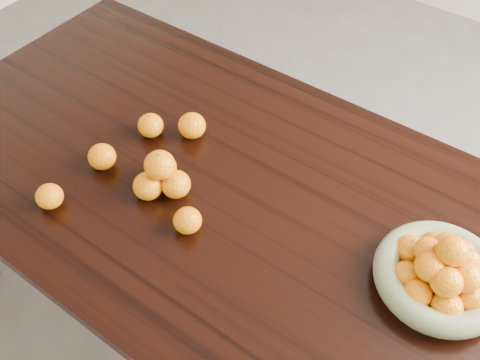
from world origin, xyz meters
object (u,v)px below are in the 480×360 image
Objects in this scene: fruit_bowl at (441,274)px; loose_orange_0 at (151,125)px; orange_pyramid at (161,175)px; dining_table at (240,214)px.

loose_orange_0 is at bearing -179.31° from fruit_bowl.
orange_pyramid is (-0.70, -0.15, 0.00)m from fruit_bowl.
orange_pyramid reaches higher than dining_table.
loose_orange_0 is (-0.34, 0.03, 0.12)m from dining_table.
fruit_bowl reaches higher than orange_pyramid.
fruit_bowl is 2.01× the size of orange_pyramid.
orange_pyramid is 0.22m from loose_orange_0.
orange_pyramid is at bearing -148.69° from dining_table.
loose_orange_0 is at bearing 140.25° from orange_pyramid.
loose_orange_0 is at bearing 174.86° from dining_table.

